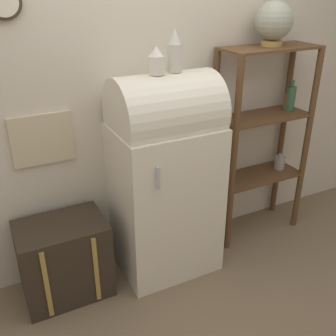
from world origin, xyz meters
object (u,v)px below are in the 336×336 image
at_px(globe, 274,22).
at_px(vase_left, 156,61).
at_px(suitcase_trunk, 64,259).
at_px(vase_center, 175,52).
at_px(refrigerator, 165,175).

distance_m(globe, vase_left, 1.02).
xyz_separation_m(suitcase_trunk, vase_center, (0.84, -0.03, 1.34)).
bearing_deg(suitcase_trunk, globe, 2.27).
relative_size(refrigerator, vase_left, 8.70).
distance_m(vase_left, vase_center, 0.14).
bearing_deg(vase_left, suitcase_trunk, 176.60).
relative_size(refrigerator, suitcase_trunk, 2.54).
bearing_deg(vase_center, vase_left, -175.00).
distance_m(refrigerator, suitcase_trunk, 0.91).
relative_size(refrigerator, globe, 4.78).
xyz_separation_m(globe, vase_center, (-0.86, -0.10, -0.14)).
bearing_deg(suitcase_trunk, refrigerator, -2.21).
relative_size(suitcase_trunk, vase_left, 3.43).
bearing_deg(suitcase_trunk, vase_left, -3.40).
bearing_deg(vase_center, suitcase_trunk, 177.94).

